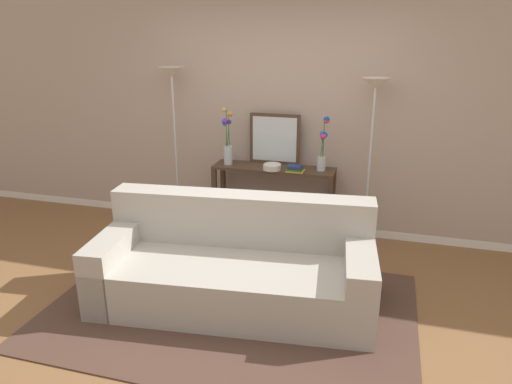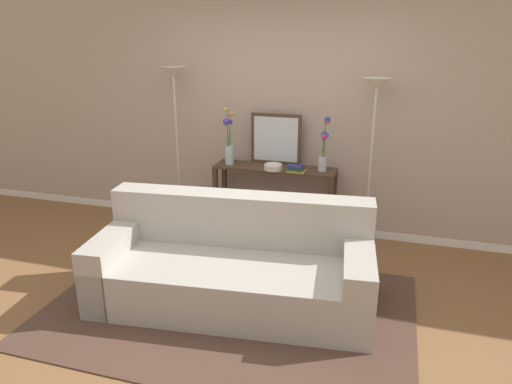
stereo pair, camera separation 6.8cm
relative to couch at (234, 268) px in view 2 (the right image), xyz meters
The scene contains 13 objects.
ground_plane 0.38m from the couch, 82.43° to the right, with size 16.00×16.00×0.02m, color brown.
back_wall 2.08m from the couch, 89.11° to the left, with size 12.00×0.15×2.89m.
area_rug 0.34m from the couch, 87.64° to the right, with size 3.01×2.00×0.01m.
couch is the anchor object (origin of this frame).
console_table 1.45m from the couch, 90.64° to the left, with size 1.34×0.34×0.81m.
floor_lamp_left 2.16m from the couch, 129.55° to the left, with size 0.28×0.28×1.85m.
floor_lamp_right 2.05m from the couch, 54.72° to the left, with size 0.28×0.28×1.79m.
wall_mirror 1.75m from the couch, 91.56° to the left, with size 0.56×0.02×0.56m.
vase_tall_flowers 1.67m from the couch, 110.81° to the left, with size 0.12×0.12×0.63m.
vase_short_flowers 1.71m from the couch, 70.54° to the left, with size 0.11×0.13×0.58m.
fruit_bowl 1.43m from the couch, 90.38° to the left, with size 0.19×0.19×0.06m.
book_stack 1.45m from the couch, 79.74° to the left, with size 0.19×0.15×0.06m.
book_row_under_console 1.50m from the couch, 105.54° to the left, with size 0.34×0.17×0.12m.
Camera 2 is at (1.17, -3.16, 2.22)m, focal length 33.03 mm.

